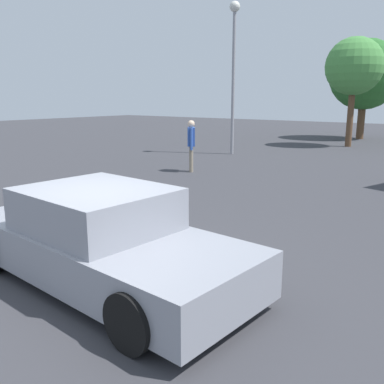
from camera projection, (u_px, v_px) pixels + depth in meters
The scene contains 6 objects.
ground_plane at pixel (100, 281), 5.80m from camera, with size 80.00×80.00×0.00m, color #38383D.
sedan_foreground at pixel (101, 240), 5.68m from camera, with size 4.56×2.13×1.30m.
pedestrian at pixel (191, 141), 14.14m from camera, with size 0.44×0.47×1.73m.
light_post_near at pixel (234, 53), 17.88m from camera, with size 0.44×0.44×6.37m.
tree_back_left at pixel (354, 67), 20.83m from camera, with size 2.83×2.83×5.39m.
tree_back_right at pixel (365, 75), 24.85m from camera, with size 4.10×4.10×5.84m.
Camera 1 is at (4.25, -3.55, 2.47)m, focal length 39.48 mm.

